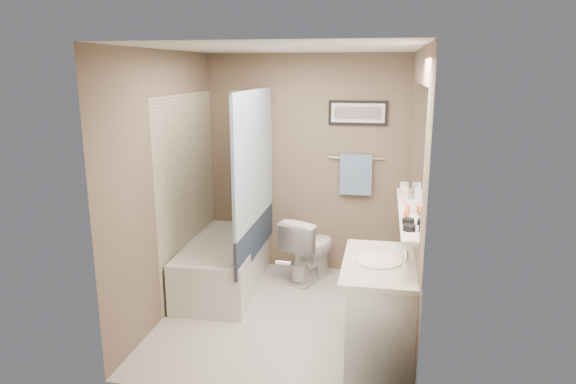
% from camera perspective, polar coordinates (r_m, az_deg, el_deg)
% --- Properties ---
extents(ground, '(2.50, 2.50, 0.00)m').
position_cam_1_polar(ground, '(4.89, -0.33, -13.63)').
color(ground, beige).
rests_on(ground, ground).
extents(ceiling, '(2.20, 2.50, 0.04)m').
position_cam_1_polar(ceiling, '(4.36, -0.38, 15.46)').
color(ceiling, silver).
rests_on(ceiling, wall_back).
extents(wall_back, '(2.20, 0.04, 2.40)m').
position_cam_1_polar(wall_back, '(5.66, 2.02, 3.00)').
color(wall_back, brown).
rests_on(wall_back, ground).
extents(wall_front, '(2.20, 0.04, 2.40)m').
position_cam_1_polar(wall_front, '(3.32, -4.42, -4.63)').
color(wall_front, brown).
rests_on(wall_front, ground).
extents(wall_left, '(0.04, 2.50, 2.40)m').
position_cam_1_polar(wall_left, '(4.79, -13.13, 0.73)').
color(wall_left, brown).
rests_on(wall_left, ground).
extents(wall_right, '(0.04, 2.50, 2.40)m').
position_cam_1_polar(wall_right, '(4.40, 13.58, -0.42)').
color(wall_right, brown).
rests_on(wall_right, ground).
extents(tile_surround, '(0.02, 1.55, 2.00)m').
position_cam_1_polar(tile_surround, '(5.29, -10.98, -0.20)').
color(tile_surround, '#C5B695').
rests_on(tile_surround, wall_left).
extents(curtain_rod, '(0.02, 1.55, 0.02)m').
position_cam_1_polar(curtain_rod, '(4.93, -3.89, 11.37)').
color(curtain_rod, silver).
rests_on(curtain_rod, wall_left).
extents(curtain_upper, '(0.03, 1.45, 1.28)m').
position_cam_1_polar(curtain_upper, '(5.00, -3.77, 3.91)').
color(curtain_upper, silver).
rests_on(curtain_upper, curtain_rod).
extents(curtain_lower, '(0.03, 1.45, 0.36)m').
position_cam_1_polar(curtain_lower, '(5.20, -3.63, -5.04)').
color(curtain_lower, '#222E3F').
rests_on(curtain_lower, curtain_rod).
extents(mirror, '(0.02, 1.60, 1.00)m').
position_cam_1_polar(mirror, '(4.18, 14.12, 4.68)').
color(mirror, silver).
rests_on(mirror, wall_right).
extents(shelf, '(0.12, 1.60, 0.03)m').
position_cam_1_polar(shelf, '(4.28, 12.99, -2.17)').
color(shelf, silver).
rests_on(shelf, wall_right).
extents(towel_bar, '(0.60, 0.02, 0.02)m').
position_cam_1_polar(towel_bar, '(5.57, 7.62, 3.77)').
color(towel_bar, silver).
rests_on(towel_bar, wall_back).
extents(towel, '(0.34, 0.05, 0.44)m').
position_cam_1_polar(towel, '(5.59, 7.55, 1.92)').
color(towel, '#95B8D9').
rests_on(towel, towel_bar).
extents(art_frame, '(0.62, 0.02, 0.26)m').
position_cam_1_polar(art_frame, '(5.53, 7.78, 8.70)').
color(art_frame, black).
rests_on(art_frame, wall_back).
extents(art_mat, '(0.56, 0.00, 0.20)m').
position_cam_1_polar(art_mat, '(5.52, 7.78, 8.69)').
color(art_mat, white).
rests_on(art_mat, art_frame).
extents(art_image, '(0.50, 0.00, 0.13)m').
position_cam_1_polar(art_image, '(5.51, 7.78, 8.69)').
color(art_image, '#595959').
rests_on(art_image, art_mat).
extents(door, '(0.80, 0.02, 2.00)m').
position_cam_1_polar(door, '(3.28, 5.00, -8.56)').
color(door, silver).
rests_on(door, wall_front).
extents(door_handle, '(0.10, 0.02, 0.02)m').
position_cam_1_polar(door_handle, '(3.38, -0.54, -7.88)').
color(door_handle, silver).
rests_on(door_handle, door).
extents(bathtub, '(0.77, 1.53, 0.50)m').
position_cam_1_polar(bathtub, '(5.44, -7.10, -7.97)').
color(bathtub, silver).
rests_on(bathtub, ground).
extents(tub_rim, '(0.56, 1.36, 0.02)m').
position_cam_1_polar(tub_rim, '(5.35, -7.18, -5.48)').
color(tub_rim, beige).
rests_on(tub_rim, bathtub).
extents(toilet, '(0.63, 0.79, 0.71)m').
position_cam_1_polar(toilet, '(5.57, 2.45, -6.19)').
color(toilet, white).
rests_on(toilet, ground).
extents(vanity, '(0.55, 0.93, 0.80)m').
position_cam_1_polar(vanity, '(4.07, 10.03, -13.43)').
color(vanity, white).
rests_on(vanity, ground).
extents(countertop, '(0.54, 0.96, 0.04)m').
position_cam_1_polar(countertop, '(3.90, 10.14, -7.91)').
color(countertop, beige).
rests_on(countertop, vanity).
extents(sink_basin, '(0.34, 0.34, 0.01)m').
position_cam_1_polar(sink_basin, '(3.89, 10.01, -7.52)').
color(sink_basin, silver).
rests_on(sink_basin, countertop).
extents(faucet_spout, '(0.02, 0.02, 0.10)m').
position_cam_1_polar(faucet_spout, '(3.88, 13.00, -7.06)').
color(faucet_spout, white).
rests_on(faucet_spout, countertop).
extents(faucet_knob, '(0.05, 0.05, 0.05)m').
position_cam_1_polar(faucet_knob, '(3.98, 12.94, -6.83)').
color(faucet_knob, silver).
rests_on(faucet_knob, countertop).
extents(candle_bowl_near, '(0.09, 0.09, 0.04)m').
position_cam_1_polar(candle_bowl_near, '(3.75, 13.31, -3.89)').
color(candle_bowl_near, black).
rests_on(candle_bowl_near, shelf).
extents(candle_bowl_far, '(0.09, 0.09, 0.04)m').
position_cam_1_polar(candle_bowl_far, '(3.90, 13.21, -3.18)').
color(candle_bowl_far, black).
rests_on(candle_bowl_far, shelf).
extents(hair_brush_front, '(0.06, 0.22, 0.04)m').
position_cam_1_polar(hair_brush_front, '(4.18, 13.06, -2.03)').
color(hair_brush_front, '#EE5B21').
rests_on(hair_brush_front, shelf).
extents(pink_comb, '(0.04, 0.16, 0.01)m').
position_cam_1_polar(pink_comb, '(4.49, 12.91, -1.18)').
color(pink_comb, pink).
rests_on(pink_comb, shelf).
extents(glass_jar, '(0.08, 0.08, 0.10)m').
position_cam_1_polar(glass_jar, '(4.84, 12.79, 0.45)').
color(glass_jar, silver).
rests_on(glass_jar, shelf).
extents(soap_bottle, '(0.07, 0.07, 0.14)m').
position_cam_1_polar(soap_bottle, '(4.68, 12.86, 0.24)').
color(soap_bottle, '#999999').
rests_on(soap_bottle, shelf).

